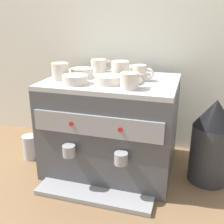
% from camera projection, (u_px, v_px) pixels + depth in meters
% --- Properties ---
extents(ground_plane, '(4.00, 4.00, 0.00)m').
position_uv_depth(ground_plane, '(112.00, 165.00, 1.45)').
color(ground_plane, brown).
extents(tiled_backsplash_wall, '(2.80, 0.03, 1.01)m').
position_uv_depth(tiled_backsplash_wall, '(128.00, 59.00, 1.57)').
color(tiled_backsplash_wall, silver).
rests_on(tiled_backsplash_wall, ground_plane).
extents(espresso_machine, '(0.61, 0.57, 0.46)m').
position_uv_depth(espresso_machine, '(112.00, 125.00, 1.37)').
color(espresso_machine, '#4C4C51').
rests_on(espresso_machine, ground_plane).
extents(ceramic_cup_0, '(0.10, 0.06, 0.07)m').
position_uv_depth(ceramic_cup_0, '(140.00, 73.00, 1.25)').
color(ceramic_cup_0, beige).
rests_on(ceramic_cup_0, espresso_machine).
extents(ceramic_cup_1, '(0.08, 0.12, 0.08)m').
position_uv_depth(ceramic_cup_1, '(120.00, 69.00, 1.31)').
color(ceramic_cup_1, beige).
rests_on(ceramic_cup_1, espresso_machine).
extents(ceramic_cup_2, '(0.11, 0.09, 0.07)m').
position_uv_depth(ceramic_cup_2, '(99.00, 66.00, 1.44)').
color(ceramic_cup_2, beige).
rests_on(ceramic_cup_2, espresso_machine).
extents(ceramic_cup_3, '(0.10, 0.09, 0.07)m').
position_uv_depth(ceramic_cup_3, '(130.00, 81.00, 1.12)').
color(ceramic_cup_3, beige).
rests_on(ceramic_cup_3, espresso_machine).
extents(ceramic_cup_4, '(0.08, 0.12, 0.08)m').
position_uv_depth(ceramic_cup_4, '(61.00, 71.00, 1.28)').
color(ceramic_cup_4, beige).
rests_on(ceramic_cup_4, espresso_machine).
extents(ceramic_bowl_0, '(0.11, 0.11, 0.04)m').
position_uv_depth(ceramic_bowl_0, '(82.00, 73.00, 1.32)').
color(ceramic_bowl_0, beige).
rests_on(ceramic_bowl_0, espresso_machine).
extents(ceramic_bowl_1, '(0.12, 0.12, 0.04)m').
position_uv_depth(ceramic_bowl_1, '(108.00, 80.00, 1.21)').
color(ceramic_bowl_1, beige).
rests_on(ceramic_bowl_1, espresso_machine).
extents(ceramic_bowl_2, '(0.10, 0.10, 0.04)m').
position_uv_depth(ceramic_bowl_2, '(135.00, 70.00, 1.39)').
color(ceramic_bowl_2, beige).
rests_on(ceramic_bowl_2, espresso_machine).
extents(ceramic_bowl_3, '(0.11, 0.11, 0.04)m').
position_uv_depth(ceramic_bowl_3, '(75.00, 80.00, 1.20)').
color(ceramic_bowl_3, beige).
rests_on(ceramic_bowl_3, espresso_machine).
extents(coffee_grinder, '(0.19, 0.19, 0.40)m').
position_uv_depth(coffee_grinder, '(212.00, 142.00, 1.26)').
color(coffee_grinder, '#333338').
rests_on(coffee_grinder, ground_plane).
extents(milk_pitcher, '(0.08, 0.08, 0.13)m').
position_uv_depth(milk_pitcher, '(30.00, 147.00, 1.50)').
color(milk_pitcher, '#B7B7BC').
rests_on(milk_pitcher, ground_plane).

